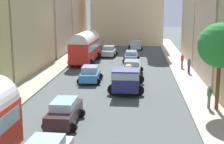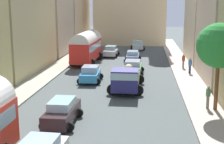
{
  "view_description": "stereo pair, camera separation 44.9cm",
  "coord_description": "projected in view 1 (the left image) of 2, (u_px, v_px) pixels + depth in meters",
  "views": [
    {
      "loc": [
        2.62,
        -7.98,
        7.28
      ],
      "look_at": [
        0.0,
        21.4,
        1.24
      ],
      "focal_mm": 52.97,
      "sensor_mm": 36.0,
      "label": 1
    },
    {
      "loc": [
        3.07,
        -7.93,
        7.28
      ],
      "look_at": [
        0.0,
        21.4,
        1.24
      ],
      "focal_mm": 52.97,
      "sensor_mm": 36.0,
      "label": 2
    }
  ],
  "objects": [
    {
      "name": "distant_church",
      "position": [
        128.0,
        0.0,
        60.28
      ],
      "size": [
        12.89,
        7.25,
        23.17
      ],
      "color": "#D5B98C",
      "rests_on": "ground"
    },
    {
      "name": "car_4",
      "position": [
        64.0,
        112.0,
        20.33
      ],
      "size": [
        2.15,
        4.13,
        1.56
      ],
      "color": "#2D1E21",
      "rests_on": "ground"
    },
    {
      "name": "cargo_truck_0",
      "position": [
        127.0,
        78.0,
        27.95
      ],
      "size": [
        3.03,
        6.76,
        2.16
      ],
      "color": "navy",
      "rests_on": "ground"
    },
    {
      "name": "car_1",
      "position": [
        131.0,
        56.0,
        42.47
      ],
      "size": [
        2.17,
        4.18,
        1.43
      ],
      "color": "slate",
      "rests_on": "ground"
    },
    {
      "name": "car_5",
      "position": [
        90.0,
        74.0,
        31.49
      ],
      "size": [
        2.31,
        3.75,
        1.54
      ],
      "color": "#348FCE",
      "rests_on": "ground"
    },
    {
      "name": "roadside_tree_1",
      "position": [
        220.0,
        46.0,
        22.09
      ],
      "size": [
        3.04,
        3.04,
        6.12
      ],
      "color": "brown",
      "rests_on": "ground"
    },
    {
      "name": "parked_bus_1",
      "position": [
        85.0,
        46.0,
        41.32
      ],
      "size": [
        3.38,
        8.56,
        3.96
      ],
      "color": "red",
      "rests_on": "ground"
    },
    {
      "name": "building_left_3",
      "position": [
        46.0,
        5.0,
        47.5
      ],
      "size": [
        5.73,
        9.78,
        14.35
      ],
      "color": "beige",
      "rests_on": "ground"
    },
    {
      "name": "pedestrian_0",
      "position": [
        189.0,
        65.0,
        34.83
      ],
      "size": [
        0.45,
        0.45,
        1.81
      ],
      "color": "#292B4D",
      "rests_on": "ground"
    },
    {
      "name": "building_left_2",
      "position": [
        17.0,
        28.0,
        35.45
      ],
      "size": [
        5.01,
        13.87,
        9.46
      ],
      "color": "tan",
      "rests_on": "ground"
    },
    {
      "name": "sidewalk_left",
      "position": [
        51.0,
        71.0,
        36.43
      ],
      "size": [
        2.5,
        70.0,
        0.14
      ],
      "primitive_type": "cube",
      "color": "#9F9E8C",
      "rests_on": "ground"
    },
    {
      "name": "ground_plane",
      "position": [
        117.0,
        73.0,
        35.82
      ],
      "size": [
        154.0,
        154.0,
        0.0
      ],
      "primitive_type": "plane",
      "color": "#495050"
    },
    {
      "name": "sidewalk_right",
      "position": [
        184.0,
        73.0,
        35.17
      ],
      "size": [
        2.5,
        70.0,
        0.14
      ],
      "primitive_type": "cube",
      "color": "#B4A197",
      "rests_on": "ground"
    },
    {
      "name": "car_2",
      "position": [
        135.0,
        45.0,
        54.0
      ],
      "size": [
        2.43,
        4.05,
        1.55
      ],
      "color": "silver",
      "rests_on": "ground"
    },
    {
      "name": "pedestrian_2",
      "position": [
        209.0,
        96.0,
        23.05
      ],
      "size": [
        0.44,
        0.44,
        1.78
      ],
      "color": "slate",
      "rests_on": "ground"
    },
    {
      "name": "building_left_4",
      "position": [
        68.0,
        19.0,
        60.68
      ],
      "size": [
        4.75,
        14.98,
        9.19
      ],
      "color": "beige",
      "rests_on": "ground"
    },
    {
      "name": "car_0",
      "position": [
        132.0,
        67.0,
        34.88
      ],
      "size": [
        2.42,
        4.27,
        1.5
      ],
      "color": "#549754",
      "rests_on": "ground"
    },
    {
      "name": "pedestrian_1",
      "position": [
        182.0,
        60.0,
        37.73
      ],
      "size": [
        0.35,
        0.35,
        1.75
      ],
      "color": "#7F6E5B",
      "rests_on": "ground"
    },
    {
      "name": "car_6",
      "position": [
        109.0,
        51.0,
        46.9
      ],
      "size": [
        2.34,
        3.85,
        1.53
      ],
      "color": "silver",
      "rests_on": "ground"
    },
    {
      "name": "building_right_3",
      "position": [
        208.0,
        24.0,
        42.8
      ],
      "size": [
        5.46,
        11.12,
        9.51
      ],
      "color": "beige",
      "rests_on": "ground"
    }
  ]
}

